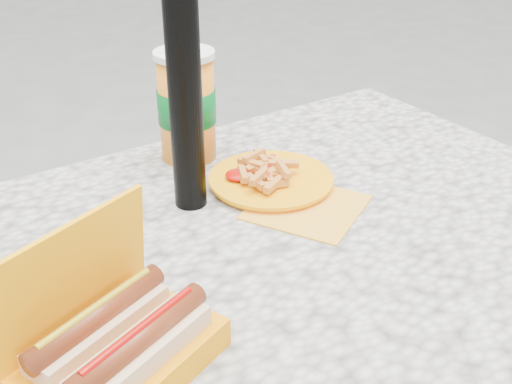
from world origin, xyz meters
TOP-DOWN VIEW (x-y plane):
  - picnic_table at (0.00, 0.00)m, footprint 1.20×0.80m
  - hotdog_box at (-0.24, -0.12)m, footprint 0.24×0.20m
  - fries_plate at (0.14, 0.13)m, footprint 0.22×0.31m
  - soda_cup at (0.08, 0.31)m, footprint 0.10×0.10m

SIDE VIEW (x-z plane):
  - picnic_table at x=0.00m, z-range 0.27..1.02m
  - fries_plate at x=0.14m, z-range 0.74..0.78m
  - hotdog_box at x=-0.24m, z-range 0.70..0.87m
  - soda_cup at x=0.08m, z-range 0.75..0.95m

